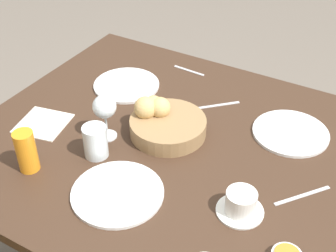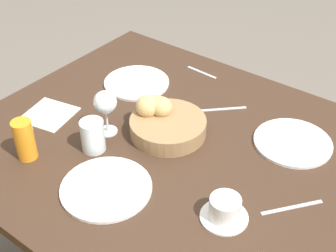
% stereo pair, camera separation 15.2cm
% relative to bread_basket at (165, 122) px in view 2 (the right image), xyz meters
% --- Properties ---
extents(dining_table, '(1.28, 1.09, 0.70)m').
position_rel_bread_basket_xyz_m(dining_table, '(-0.05, 0.04, -0.12)').
color(dining_table, '#3D281C').
rests_on(dining_table, ground_plane).
extents(bread_basket, '(0.25, 0.25, 0.12)m').
position_rel_bread_basket_xyz_m(bread_basket, '(0.00, 0.00, 0.00)').
color(bread_basket, '#99754C').
rests_on(bread_basket, dining_table).
extents(plate_near_left, '(0.25, 0.25, 0.01)m').
position_rel_bread_basket_xyz_m(plate_near_left, '(-0.37, -0.20, -0.03)').
color(plate_near_left, white).
rests_on(plate_near_left, dining_table).
extents(plate_near_right, '(0.25, 0.25, 0.01)m').
position_rel_bread_basket_xyz_m(plate_near_right, '(0.27, -0.17, -0.03)').
color(plate_near_right, white).
rests_on(plate_near_right, dining_table).
extents(plate_far_center, '(0.26, 0.26, 0.01)m').
position_rel_bread_basket_xyz_m(plate_far_center, '(-0.03, 0.32, -0.03)').
color(plate_far_center, white).
rests_on(plate_far_center, dining_table).
extents(juice_glass, '(0.06, 0.06, 0.13)m').
position_rel_bread_basket_xyz_m(juice_glass, '(0.26, 0.36, 0.03)').
color(juice_glass, orange).
rests_on(juice_glass, dining_table).
extents(water_tumbler, '(0.07, 0.07, 0.10)m').
position_rel_bread_basket_xyz_m(water_tumbler, '(0.12, 0.21, 0.01)').
color(water_tumbler, silver).
rests_on(water_tumbler, dining_table).
extents(wine_glass, '(0.08, 0.08, 0.16)m').
position_rel_bread_basket_xyz_m(wine_glass, '(0.15, 0.12, 0.07)').
color(wine_glass, silver).
rests_on(wine_glass, dining_table).
extents(coffee_cup, '(0.13, 0.13, 0.07)m').
position_rel_bread_basket_xyz_m(coffee_cup, '(-0.36, 0.20, -0.01)').
color(coffee_cup, white).
rests_on(coffee_cup, dining_table).
extents(fork_silver, '(0.12, 0.15, 0.00)m').
position_rel_bread_basket_xyz_m(fork_silver, '(-0.48, 0.06, -0.04)').
color(fork_silver, '#B7B7BC').
rests_on(fork_silver, dining_table).
extents(knife_silver, '(0.14, 0.13, 0.00)m').
position_rel_bread_basket_xyz_m(knife_silver, '(-0.08, -0.22, -0.04)').
color(knife_silver, '#B7B7BC').
rests_on(knife_silver, dining_table).
extents(spoon_coffee, '(0.14, 0.02, 0.00)m').
position_rel_bread_basket_xyz_m(spoon_coffee, '(0.11, -0.39, -0.04)').
color(spoon_coffee, '#B7B7BC').
rests_on(spoon_coffee, dining_table).
extents(napkin, '(0.19, 0.19, 0.00)m').
position_rel_bread_basket_xyz_m(napkin, '(0.38, 0.17, -0.04)').
color(napkin, silver).
rests_on(napkin, dining_table).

